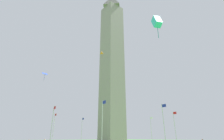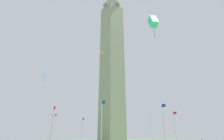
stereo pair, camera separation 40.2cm
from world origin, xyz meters
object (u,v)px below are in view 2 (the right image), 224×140
Objects in this scene: flagpole_s at (82,129)px; flagpole_nw at (102,121)px; flagpole_e at (152,129)px; kite_cyan_box at (153,22)px; flagpole_sw at (54,127)px; flagpole_n at (164,123)px; flagpole_w at (52,124)px; flagpole_ne at (175,126)px; kite_blue_diamond at (44,74)px; kite_orange_delta at (102,53)px; flagpole_se at (117,130)px; obelisk_monument at (112,58)px.

flagpole_nw is (29.89, -12.38, 0.00)m from flagpole_s.
flagpole_e is 51.76m from kite_cyan_box.
flagpole_s is at bearing 112.50° from flagpole_sw.
flagpole_e is (-17.51, 17.51, 0.00)m from flagpole_n.
flagpole_n is 1.00× the size of flagpole_s.
flagpole_ne is at bearing 67.50° from flagpole_w.
kite_orange_delta is (2.51, 13.22, 8.27)m from kite_blue_diamond.
flagpole_n is 22.90m from kite_orange_delta.
flagpole_se is (-29.89, 12.38, 0.00)m from flagpole_n.
flagpole_nw is (-0.00, -24.77, 0.00)m from flagpole_ne.
flagpole_s is 1.00× the size of flagpole_w.
obelisk_monument reaches higher than kite_blue_diamond.
flagpole_nw is (12.38, 5.13, 0.00)m from flagpole_w.
kite_blue_diamond reaches higher than kite_cyan_box.
flagpole_e is 4.70× the size of kite_blue_diamond.
flagpole_w is at bearing 132.69° from kite_blue_diamond.
flagpole_ne is at bearing 74.68° from kite_orange_delta.
flagpole_s is 4.13× the size of kite_cyan_box.
flagpole_n is 1.00× the size of flagpole_ne.
flagpole_ne is at bearing 90.00° from flagpole_nw.
kite_blue_diamond reaches higher than flagpole_se.
flagpole_w is at bearing -112.50° from flagpole_ne.
flagpole_nw is at bearing 155.32° from kite_cyan_box.
flagpole_e is at bearing 157.50° from flagpole_ne.
flagpole_s is at bearing 180.00° from obelisk_monument.
kite_orange_delta is at bearing -105.32° from flagpole_ne.
kite_blue_diamond is at bearing -79.30° from obelisk_monument.
flagpole_n is at bearing 45.00° from flagpole_w.
kite_orange_delta is at bearing 53.09° from flagpole_w.
kite_orange_delta reaches higher than flagpole_e.
flagpole_s and flagpole_sw have the same top height.
flagpole_w is 13.40m from flagpole_nw.
flagpole_sw is at bearing 168.20° from kite_cyan_box.
kite_blue_diamond is (21.60, -21.95, 9.87)m from flagpole_s.
flagpole_se is 1.00× the size of flagpole_w.
kite_cyan_box is (33.04, -39.39, 6.01)m from flagpole_e.
kite_cyan_box reaches higher than flagpole_ne.
obelisk_monument is at bearing 146.54° from kite_cyan_box.
flagpole_s is 32.34m from kite_blue_diamond.
kite_orange_delta is at bearing -141.35° from flagpole_n.
kite_blue_diamond is (-8.29, -9.56, 9.87)m from flagpole_nw.
flagpole_e is at bearing 95.92° from kite_blue_diamond.
flagpole_w is 21.21m from kite_orange_delta.
flagpole_nw is at bearing 49.08° from kite_blue_diamond.
flagpole_nw is at bearing 22.50° from flagpole_w.
flagpole_n is 27.55m from kite_blue_diamond.
flagpole_n is at bearing -22.50° from flagpole_se.
obelisk_monument is at bearing -0.00° from flagpole_s.
flagpole_nw is at bearing -22.50° from flagpole_s.
flagpole_sw is at bearing -135.00° from flagpole_ne.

